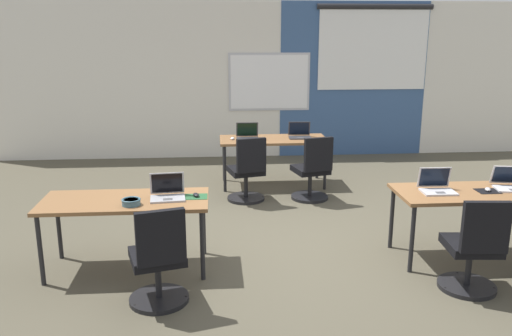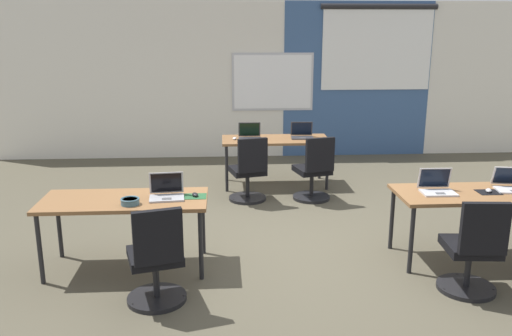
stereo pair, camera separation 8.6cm
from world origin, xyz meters
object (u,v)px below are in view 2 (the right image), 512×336
at_px(laptop_near_left_inner, 167,193).
at_px(mouse_near_left_inner, 195,195).
at_px(laptop_near_right_end, 512,185).
at_px(desk_near_left, 125,205).
at_px(desk_far_center, 275,143).
at_px(mouse_far_left, 235,138).
at_px(mouse_near_right_end, 489,190).
at_px(laptop_near_right_inner, 437,187).
at_px(chair_near_right_inner, 473,255).
at_px(chair_far_left, 249,175).
at_px(laptop_far_right, 302,134).
at_px(desk_near_right, 475,198).
at_px(chair_far_right, 314,174).
at_px(snack_bowl, 130,201).
at_px(laptop_far_left, 250,135).
at_px(chair_near_left_inner, 156,264).

distance_m(laptop_near_left_inner, mouse_near_left_inner, 0.28).
relative_size(mouse_near_left_inner, laptop_near_right_end, 0.30).
xyz_separation_m(desk_near_left, desk_far_center, (1.75, 2.80, 0.00)).
xyz_separation_m(mouse_far_left, laptop_near_right_end, (2.77, -2.72, 0.03)).
distance_m(desk_far_center, mouse_near_right_end, 3.39).
xyz_separation_m(laptop_near_right_inner, chair_near_right_inner, (0.05, -0.76, -0.39)).
bearing_deg(chair_far_left, mouse_near_left_inner, 58.76).
distance_m(laptop_far_right, mouse_near_left_inner, 3.18).
height_order(desk_near_right, chair_far_right, chair_far_right).
bearing_deg(desk_near_right, laptop_near_left_inner, 179.74).
bearing_deg(desk_near_left, mouse_far_left, 67.74).
relative_size(chair_near_right_inner, laptop_near_right_end, 2.43).
relative_size(laptop_near_right_inner, chair_far_left, 0.37).
relative_size(laptop_near_right_inner, snack_bowl, 1.90).
height_order(desk_near_left, snack_bowl, snack_bowl).
bearing_deg(laptop_near_right_inner, mouse_near_right_end, -2.85).
xyz_separation_m(desk_near_right, mouse_near_left_inner, (-2.82, 0.03, 0.08)).
height_order(chair_near_right_inner, snack_bowl, chair_near_right_inner).
bearing_deg(laptop_far_left, desk_near_right, -52.93).
bearing_deg(snack_bowl, chair_near_left_inner, -62.98).
distance_m(laptop_near_right_inner, laptop_near_right_end, 0.80).
xyz_separation_m(desk_near_right, desk_far_center, (-1.75, 2.80, 0.00)).
distance_m(desk_far_center, laptop_near_left_inner, 3.09).
relative_size(desk_far_center, laptop_near_left_inner, 4.52).
bearing_deg(laptop_near_left_inner, chair_far_left, 60.52).
bearing_deg(chair_near_right_inner, mouse_near_right_end, -118.18).
xyz_separation_m(laptop_far_right, mouse_near_right_end, (1.46, -2.87, -0.03)).
distance_m(chair_far_right, laptop_far_left, 1.23).
bearing_deg(mouse_far_left, mouse_near_right_end, -48.34).
bearing_deg(laptop_near_right_end, chair_far_right, 140.73).
distance_m(laptop_far_left, laptop_near_right_end, 3.75).
relative_size(chair_near_right_inner, snack_bowl, 5.18).
bearing_deg(chair_near_left_inner, laptop_near_right_inner, -179.63).
height_order(laptop_far_left, mouse_near_right_end, laptop_far_left).
bearing_deg(snack_bowl, desk_near_left, 116.06).
height_order(laptop_far_right, chair_near_left_inner, laptop_far_right).
height_order(laptop_far_left, laptop_near_right_end, laptop_far_left).
distance_m(chair_far_right, mouse_near_right_end, 2.50).
relative_size(chair_near_left_inner, mouse_near_right_end, 8.06).
distance_m(desk_far_center, laptop_near_right_inner, 3.10).
bearing_deg(laptop_far_left, mouse_far_left, -168.67).
distance_m(mouse_near_left_inner, laptop_far_left, 2.87).
bearing_deg(chair_far_left, desk_near_left, 43.32).
xyz_separation_m(laptop_far_left, laptop_near_right_end, (2.54, -2.76, -0.00)).
xyz_separation_m(desk_far_center, laptop_far_right, (0.41, 0.05, 0.11)).
xyz_separation_m(chair_near_right_inner, laptop_near_right_end, (0.74, 0.79, 0.39)).
relative_size(chair_near_right_inner, chair_far_right, 1.00).
bearing_deg(laptop_near_right_inner, desk_far_center, 117.23).
bearing_deg(snack_bowl, chair_far_right, 45.97).
bearing_deg(chair_near_left_inner, desk_far_center, -126.52).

